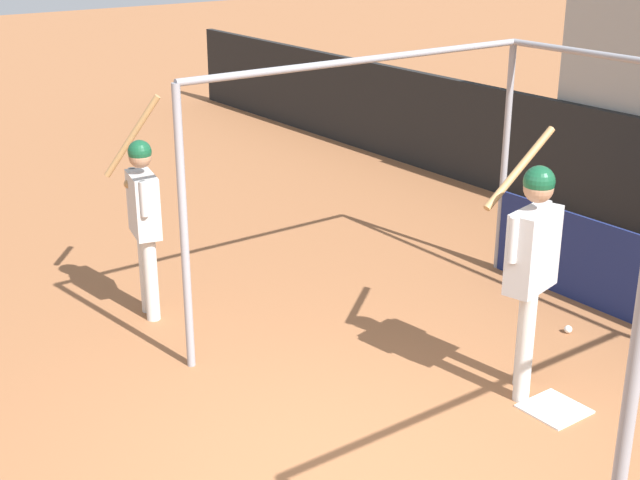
# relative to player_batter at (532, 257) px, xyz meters

# --- Properties ---
(batting_cage) EXTENTS (4.25, 3.85, 2.47)m
(batting_cage) POSITION_rel_player_batter_xyz_m (0.12, 1.10, -0.09)
(batting_cage) COLOR gray
(batting_cage) RESTS_ON ground
(home_plate) EXTENTS (0.44, 0.44, 0.02)m
(home_plate) POSITION_rel_player_batter_xyz_m (0.36, -0.01, -1.17)
(home_plate) COLOR white
(home_plate) RESTS_ON ground
(player_batter) EXTENTS (0.59, 0.90, 2.05)m
(player_batter) POSITION_rel_player_batter_xyz_m (0.00, 0.00, 0.00)
(player_batter) COLOR silver
(player_batter) RESTS_ON ground
(player_waiting) EXTENTS (0.84, 0.51, 2.08)m
(player_waiting) POSITION_rel_player_batter_xyz_m (-3.11, -1.77, -0.12)
(player_waiting) COLOR silver
(player_waiting) RESTS_ON ground
(baseball) EXTENTS (0.07, 0.07, 0.07)m
(baseball) POSITION_rel_player_batter_xyz_m (-0.46, 1.16, -1.14)
(baseball) COLOR white
(baseball) RESTS_ON ground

